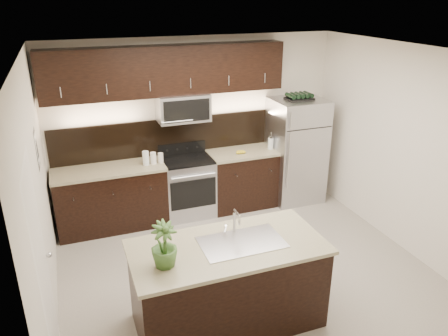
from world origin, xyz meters
The scene contains 12 objects.
ground centered at (0.00, 0.00, 0.00)m, with size 4.50×4.50×0.00m, color gray.
room_walls centered at (-0.11, -0.04, 1.70)m, with size 4.52×4.02×2.71m.
counter_run centered at (-0.46, 1.69, 0.47)m, with size 3.51×0.65×0.94m.
upper_fixtures centered at (-0.43, 1.84, 2.14)m, with size 3.49×0.40×1.66m.
island centered at (-0.53, -0.82, 0.47)m, with size 1.96×0.96×0.94m.
sink_faucet centered at (-0.38, -0.81, 0.96)m, with size 0.84×0.50×0.28m.
refrigerator centered at (1.59, 1.63, 0.85)m, with size 0.82×0.74×1.71m, color #B2B2B7.
wine_rack centered at (1.59, 1.63, 1.76)m, with size 0.42×0.26×0.10m.
plant centered at (-1.20, -0.94, 1.16)m, with size 0.25×0.25×0.44m, color #345622.
canisters centered at (-0.80, 1.65, 1.03)m, with size 0.31×0.10×0.21m.
french_press centered at (1.13, 1.64, 1.04)m, with size 0.10×0.10×0.27m.
bananas centered at (0.55, 1.61, 0.96)m, with size 0.16×0.12×0.05m, color gold.
Camera 1 is at (-1.87, -4.31, 3.29)m, focal length 35.00 mm.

